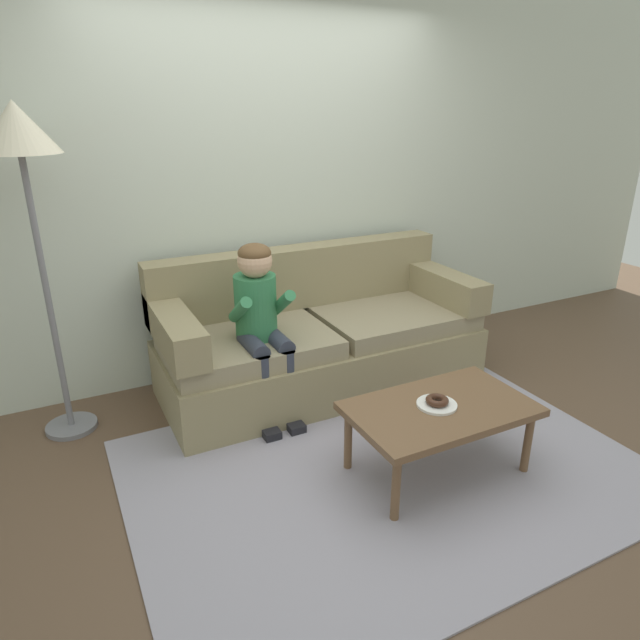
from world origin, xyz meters
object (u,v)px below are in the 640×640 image
couch (318,339)px  coffee_table (440,413)px  toy_controller (444,416)px  floor_lamp (21,155)px  person_child (260,315)px  donut (437,400)px

couch → coffee_table: (0.11, -1.21, 0.02)m
couch → toy_controller: (0.48, -0.81, -0.31)m
coffee_table → floor_lamp: floor_lamp is taller
couch → person_child: 0.63m
person_child → floor_lamp: (-1.14, 0.34, 0.95)m
couch → floor_lamp: (-1.63, 0.14, 1.29)m
person_child → toy_controller: size_ratio=4.87×
donut → floor_lamp: floor_lamp is taller
couch → toy_controller: couch is taller
coffee_table → floor_lamp: size_ratio=0.51×
person_child → donut: person_child is taller
toy_controller → floor_lamp: floor_lamp is taller
person_child → toy_controller: (0.98, -0.60, -0.65)m
donut → floor_lamp: 2.48m
coffee_table → donut: donut is taller
person_child → toy_controller: 1.32m
donut → person_child: bearing=120.4°
donut → toy_controller: 0.69m
couch → donut: bearing=-85.9°
person_child → donut: bearing=-59.6°
toy_controller → floor_lamp: size_ratio=0.12×
couch → floor_lamp: 2.08m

